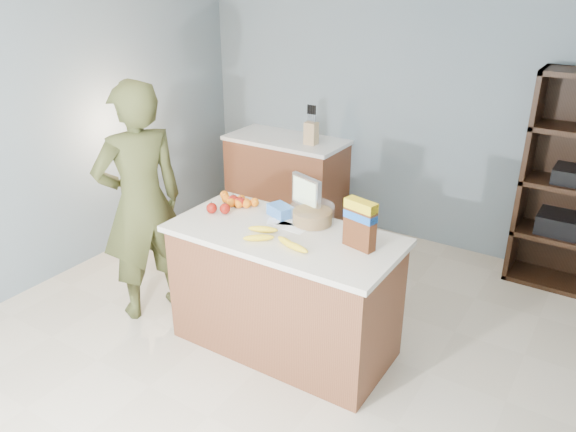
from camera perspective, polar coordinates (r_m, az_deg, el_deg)
The scene contains 14 objects.
floor at distance 3.98m, azimuth -2.80°, elevation -15.04°, with size 4.50×5.00×0.02m, color beige.
walls at distance 3.21m, azimuth -3.40°, elevation 8.52°, with size 4.52×5.02×2.51m.
counter_peninsula at distance 3.95m, azimuth -0.39°, elevation -8.03°, with size 1.56×0.76×0.90m.
back_cabinet at distance 5.96m, azimuth -0.16°, elevation 3.78°, with size 1.24×0.62×0.90m.
person at distance 4.27m, azimuth -14.69°, elevation 1.25°, with size 0.67×0.44×1.82m, color #3D401E.
knife_block at distance 5.58m, azimuth 2.37°, elevation 8.48°, with size 0.12×0.10×0.31m.
envelopes at distance 3.82m, azimuth -0.09°, elevation -0.88°, with size 0.33×0.21×0.00m.
bananas at distance 3.57m, azimuth -1.24°, elevation -2.35°, with size 0.52×0.26×0.04m.
apples at distance 4.07m, azimuth -6.14°, elevation 1.15°, with size 0.18×0.28×0.08m.
oranges at distance 4.14m, azimuth -5.04°, elevation 1.51°, with size 0.34×0.16×0.07m.
blue_carton at distance 3.94m, azimuth -0.76°, elevation 0.54°, with size 0.18×0.12×0.08m, color blue.
salad_bowl at distance 3.83m, azimuth 2.49°, elevation 0.08°, with size 0.30×0.30×0.13m.
tv at distance 3.93m, azimuth 1.86°, elevation 2.33°, with size 0.28×0.13×0.28m.
cereal_box at distance 3.47m, azimuth 7.34°, elevation -0.47°, with size 0.22×0.13×0.32m.
Camera 1 is at (1.82, -2.51, 2.50)m, focal length 35.00 mm.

